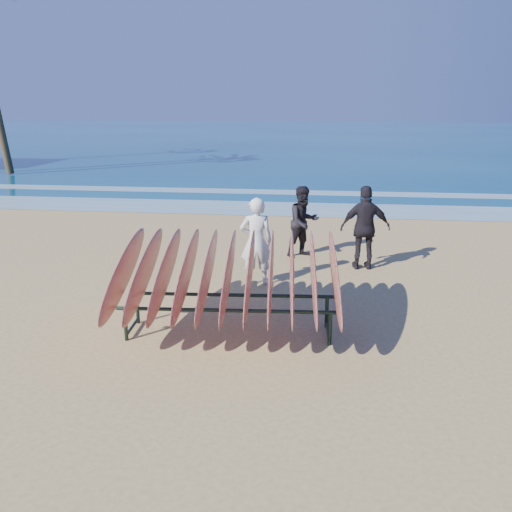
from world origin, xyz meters
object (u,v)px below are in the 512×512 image
object	(u,v)px
person_dark_b	(365,228)
person_white	(256,242)
person_dark_a	(304,222)
surfboard_rack	(228,274)

from	to	relation	value
person_dark_b	person_white	bearing A→B (deg)	25.36
person_dark_a	person_dark_b	world-z (taller)	person_dark_b
person_white	person_dark_b	world-z (taller)	person_dark_b
surfboard_rack	person_dark_a	xyz separation A→B (m)	(0.91, 4.47, -0.14)
person_dark_a	person_dark_b	distance (m)	1.52
surfboard_rack	person_white	bearing A→B (deg)	83.27
surfboard_rack	person_dark_a	size ratio (longest dim) A/B	2.09
person_dark_a	person_dark_b	bearing A→B (deg)	-66.83
person_white	person_dark_a	bearing A→B (deg)	-120.47
surfboard_rack	person_dark_b	size ratio (longest dim) A/B	1.92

